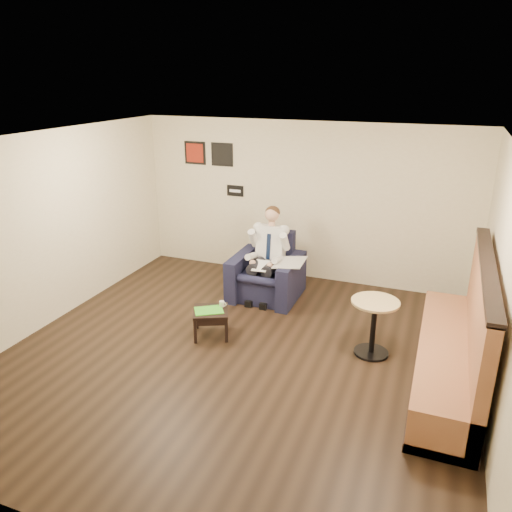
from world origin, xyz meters
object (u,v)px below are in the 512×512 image
(seated_man, at_px, (264,259))
(cafe_table, at_px, (373,328))
(armchair, at_px, (266,267))
(side_table, at_px, (211,323))
(smartphone, at_px, (214,305))
(banquette, at_px, (452,324))
(coffee_mug, at_px, (222,304))
(green_folder, at_px, (209,310))

(seated_man, relative_size, cafe_table, 1.84)
(armchair, xyz_separation_m, side_table, (-0.28, -1.53, -0.33))
(smartphone, bearing_deg, armchair, 62.87)
(seated_man, distance_m, banquette, 3.18)
(coffee_mug, relative_size, smartphone, 0.68)
(side_table, relative_size, cafe_table, 0.62)
(green_folder, relative_size, cafe_table, 0.51)
(cafe_table, bearing_deg, banquette, -17.01)
(side_table, distance_m, coffee_mug, 0.31)
(armchair, distance_m, seated_man, 0.24)
(seated_man, relative_size, smartphone, 11.67)
(side_table, distance_m, cafe_table, 2.25)
(armchair, relative_size, green_folder, 2.74)
(side_table, height_order, cafe_table, cafe_table)
(side_table, distance_m, banquette, 3.21)
(side_table, relative_size, smartphone, 3.93)
(seated_man, height_order, cafe_table, seated_man)
(seated_man, height_order, banquette, banquette)
(side_table, bearing_deg, green_folder, -121.39)
(smartphone, distance_m, cafe_table, 2.25)
(seated_man, bearing_deg, green_folder, -101.94)
(seated_man, distance_m, green_folder, 1.48)
(seated_man, xyz_separation_m, banquette, (2.88, -1.36, 0.05))
(seated_man, relative_size, side_table, 2.97)
(coffee_mug, xyz_separation_m, cafe_table, (2.12, 0.15, -0.05))
(smartphone, relative_size, cafe_table, 0.16)
(smartphone, height_order, banquette, banquette)
(banquette, bearing_deg, green_folder, -178.98)
(green_folder, bearing_deg, smartphone, 90.95)
(armchair, distance_m, banquette, 3.25)
(green_folder, height_order, coffee_mug, coffee_mug)
(green_folder, height_order, cafe_table, cafe_table)
(armchair, bearing_deg, seated_man, -90.00)
(side_table, relative_size, green_folder, 1.22)
(armchair, relative_size, coffee_mug, 12.97)
(seated_man, relative_size, coffee_mug, 17.20)
(coffee_mug, xyz_separation_m, smartphone, (-0.12, -0.02, -0.04))
(coffee_mug, bearing_deg, armchair, 82.45)
(banquette, bearing_deg, coffee_mug, 177.52)
(green_folder, bearing_deg, armchair, 79.21)
(armchair, relative_size, side_table, 2.24)
(seated_man, bearing_deg, coffee_mug, -98.52)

